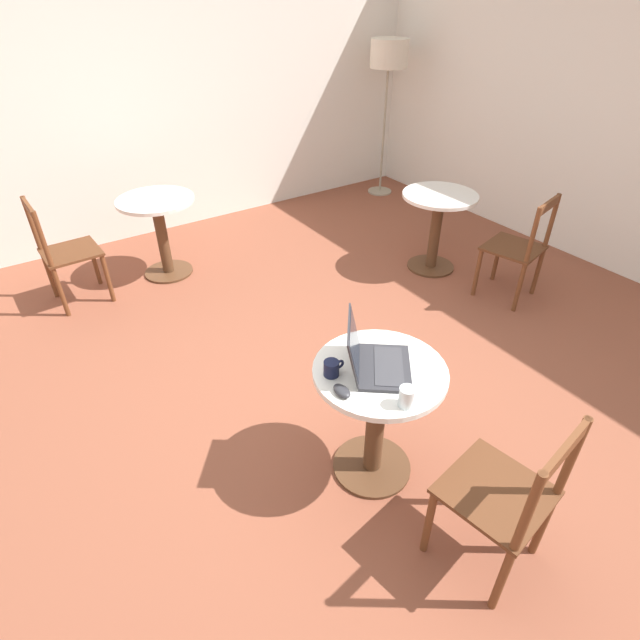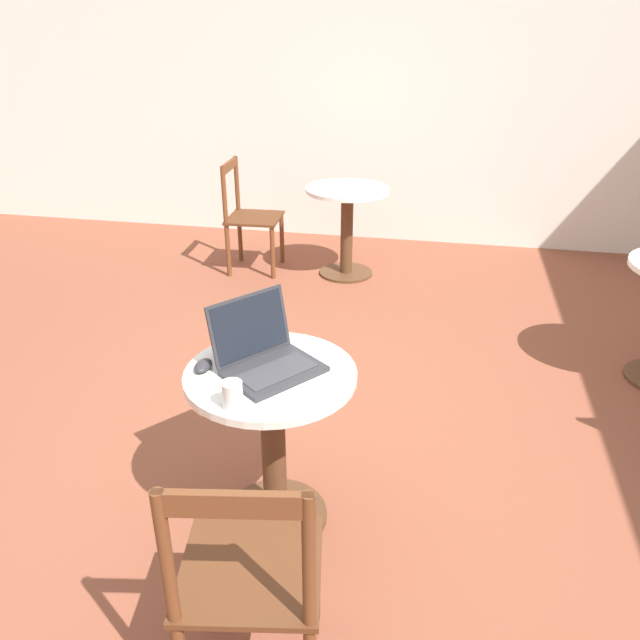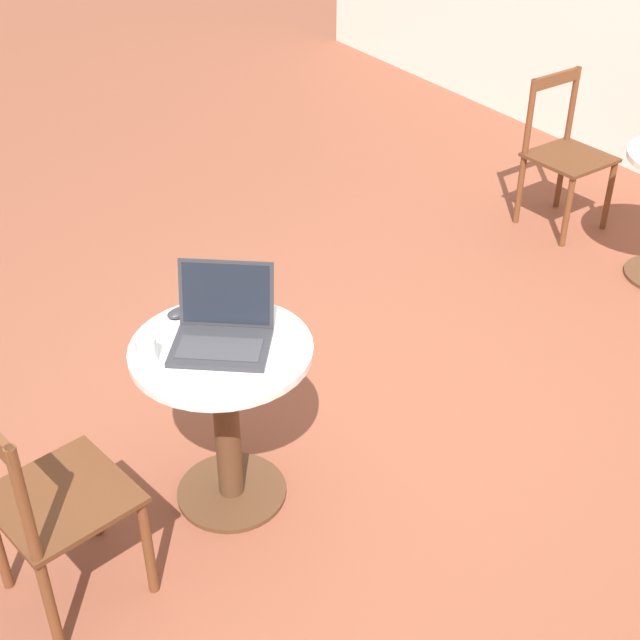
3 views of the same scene
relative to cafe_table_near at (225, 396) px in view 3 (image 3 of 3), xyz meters
name	(u,v)px [view 3 (image 3 of 3)]	position (x,y,z in m)	size (l,w,h in m)	color
ground_plane	(335,448)	(0.01, 0.48, -0.48)	(16.00, 16.00, 0.00)	brown
cafe_table_near	(225,396)	(0.00, 0.00, 0.00)	(0.64, 0.64, 0.70)	#51331E
chair_near_front	(49,503)	(0.12, -0.70, -0.05)	(0.47, 0.47, 0.87)	brown
chair_far_left	(564,154)	(-0.93, 2.70, -0.05)	(0.43, 0.43, 0.87)	brown
laptop	(222,329)	(-0.02, 0.02, 0.27)	(0.44, 0.45, 0.25)	#2D2D33
mouse	(180,313)	(-0.25, -0.03, 0.23)	(0.06, 0.10, 0.03)	#2D2D33
mug	(216,301)	(-0.21, 0.10, 0.26)	(0.11, 0.07, 0.08)	#141938
drinking_glass	(146,350)	(-0.06, -0.24, 0.27)	(0.07, 0.07, 0.09)	silver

